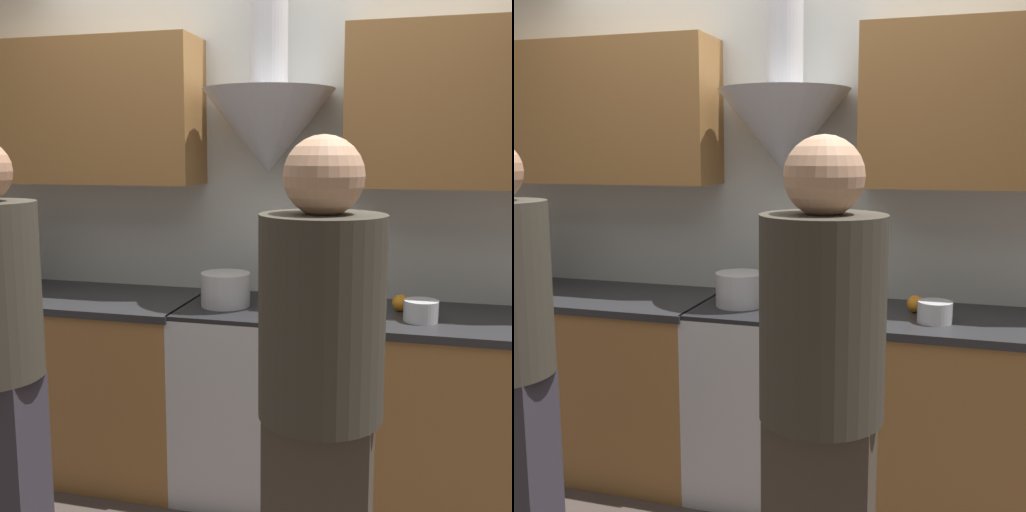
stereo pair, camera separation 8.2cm
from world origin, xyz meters
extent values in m
cube|color=silver|center=(0.00, 0.66, 1.30)|extent=(8.40, 0.06, 2.60)
cone|color=silver|center=(0.00, 0.46, 1.70)|extent=(0.61, 0.61, 0.38)
cylinder|color=silver|center=(0.00, 0.46, 2.22)|extent=(0.17, 0.17, 0.66)
cube|color=#9E6B38|center=(-1.04, 0.48, 1.80)|extent=(1.36, 0.32, 0.70)
cube|color=#9E6B38|center=(0.84, 0.48, 1.80)|extent=(0.95, 0.32, 0.70)
cube|color=#9E6B38|center=(-1.04, 0.33, 0.43)|extent=(1.36, 0.60, 0.87)
cube|color=#28282B|center=(-1.04, 0.33, 0.88)|extent=(1.39, 0.62, 0.03)
cube|color=#9E6B38|center=(0.84, 0.33, 0.43)|extent=(0.95, 0.60, 0.87)
cube|color=#28282B|center=(0.84, 0.33, 0.88)|extent=(0.97, 0.62, 0.03)
cube|color=silver|center=(0.00, 0.33, 0.44)|extent=(0.72, 0.60, 0.88)
cube|color=black|center=(0.00, 0.03, 0.41)|extent=(0.51, 0.01, 0.40)
cube|color=black|center=(0.00, 0.33, 0.89)|extent=(0.72, 0.60, 0.02)
cube|color=silver|center=(0.00, 0.60, 0.83)|extent=(0.72, 0.06, 0.10)
cylinder|color=black|center=(-1.35, 0.32, 1.00)|extent=(0.07, 0.07, 0.20)
sphere|color=black|center=(-1.35, 0.32, 1.10)|extent=(0.07, 0.07, 0.07)
cylinder|color=black|center=(-1.35, 0.32, 1.17)|extent=(0.03, 0.03, 0.10)
cylinder|color=black|center=(-1.35, 0.32, 1.23)|extent=(0.03, 0.03, 0.02)
cylinder|color=black|center=(-1.26, 0.31, 1.01)|extent=(0.08, 0.08, 0.22)
sphere|color=black|center=(-1.26, 0.31, 1.12)|extent=(0.08, 0.08, 0.08)
cylinder|color=black|center=(-1.26, 0.31, 1.19)|extent=(0.03, 0.03, 0.10)
cylinder|color=gold|center=(-1.26, 0.31, 1.25)|extent=(0.03, 0.03, 0.02)
cylinder|color=silver|center=(-0.16, 0.29, 0.98)|extent=(0.23, 0.23, 0.15)
cylinder|color=silver|center=(0.16, 0.36, 0.94)|extent=(0.26, 0.26, 0.08)
sphere|color=orange|center=(0.63, 0.39, 0.94)|extent=(0.08, 0.08, 0.08)
cylinder|color=silver|center=(0.72, 0.23, 0.95)|extent=(0.15, 0.15, 0.09)
cylinder|color=#3D382D|center=(0.47, -0.87, 1.18)|extent=(0.33, 0.33, 0.54)
sphere|color=tan|center=(0.47, -0.87, 1.55)|extent=(0.21, 0.21, 0.21)
camera|label=1|loc=(0.72, -2.48, 1.60)|focal=45.00mm
camera|label=2|loc=(0.80, -2.46, 1.60)|focal=45.00mm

